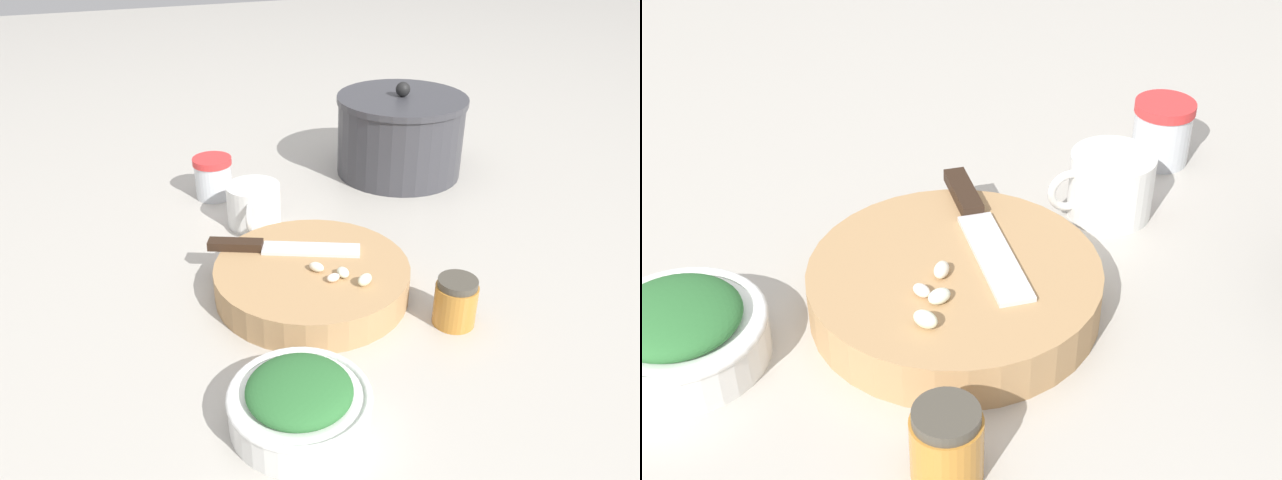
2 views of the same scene
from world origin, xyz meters
TOP-DOWN VIEW (x-y plane):
  - ground_plane at (0.00, 0.00)m, footprint 5.00×5.00m
  - cutting_board at (0.04, -0.04)m, footprint 0.27×0.27m
  - chef_knife at (-0.01, -0.07)m, footprint 0.11×0.21m
  - garlic_cloves at (0.09, -0.01)m, footprint 0.08×0.07m
  - herb_bowl at (0.27, -0.13)m, footprint 0.16×0.16m
  - spice_jar at (-0.32, -0.10)m, footprint 0.07×0.07m
  - coffee_mug at (-0.19, -0.06)m, footprint 0.12×0.09m
  - honey_jar at (0.17, 0.12)m, footprint 0.06×0.06m

SIDE VIEW (x-z plane):
  - ground_plane at x=0.00m, z-range 0.00..0.00m
  - cutting_board at x=0.04m, z-range 0.00..0.05m
  - herb_bowl at x=0.27m, z-range 0.00..0.06m
  - honey_jar at x=0.17m, z-range 0.00..0.07m
  - coffee_mug at x=-0.19m, z-range 0.00..0.07m
  - spice_jar at x=-0.32m, z-range 0.00..0.08m
  - chef_knife at x=-0.01m, z-range 0.04..0.06m
  - garlic_cloves at x=0.09m, z-range 0.04..0.06m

